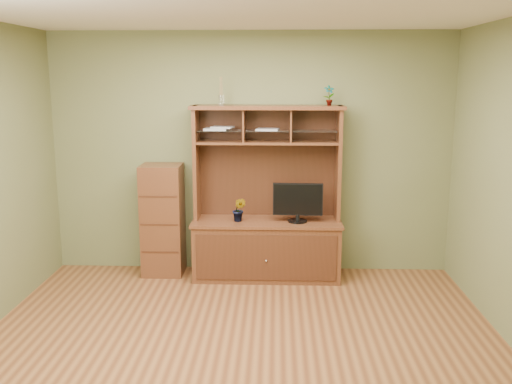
{
  "coord_description": "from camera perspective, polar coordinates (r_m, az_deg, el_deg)",
  "views": [
    {
      "loc": [
        0.29,
        -4.38,
        2.22
      ],
      "look_at": [
        0.09,
        1.2,
        1.07
      ],
      "focal_mm": 40.0,
      "sensor_mm": 36.0,
      "label": 1
    }
  ],
  "objects": [
    {
      "name": "media_hutch",
      "position": [
        6.34,
        1.08,
        -3.91
      ],
      "size": [
        1.66,
        0.61,
        1.9
      ],
      "color": "#482614",
      "rests_on": "room"
    },
    {
      "name": "magazines",
      "position": [
        6.23,
        -2.14,
        6.35
      ],
      "size": [
        0.82,
        0.22,
        0.04
      ],
      "color": "#BBBAC0",
      "rests_on": "media_hutch"
    },
    {
      "name": "top_plant",
      "position": [
        6.22,
        7.32,
        9.57
      ],
      "size": [
        0.13,
        0.1,
        0.22
      ],
      "primitive_type": "imported",
      "rotation": [
        0.0,
        0.0,
        0.19
      ],
      "color": "#335C20",
      "rests_on": "media_hutch"
    },
    {
      "name": "orchid_plant",
      "position": [
        6.21,
        -1.7,
        -1.78
      ],
      "size": [
        0.17,
        0.15,
        0.26
      ],
      "primitive_type": "imported",
      "rotation": [
        0.0,
        0.0,
        -0.28
      ],
      "color": "#265B1F",
      "rests_on": "media_hutch"
    },
    {
      "name": "monitor",
      "position": [
        6.18,
        4.2,
        -0.98
      ],
      "size": [
        0.54,
        0.21,
        0.43
      ],
      "rotation": [
        0.0,
        0.0,
        -0.04
      ],
      "color": "black",
      "rests_on": "media_hutch"
    },
    {
      "name": "room",
      "position": [
        4.48,
        -1.66,
        0.42
      ],
      "size": [
        4.54,
        4.04,
        2.74
      ],
      "color": "brown",
      "rests_on": "ground"
    },
    {
      "name": "reed_diffuser",
      "position": [
        6.22,
        -3.5,
        9.74
      ],
      "size": [
        0.06,
        0.06,
        0.3
      ],
      "color": "silver",
      "rests_on": "media_hutch"
    },
    {
      "name": "side_cabinet",
      "position": [
        6.49,
        -9.3,
        -2.76
      ],
      "size": [
        0.45,
        0.41,
        1.25
      ],
      "color": "#482614",
      "rests_on": "room"
    }
  ]
}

